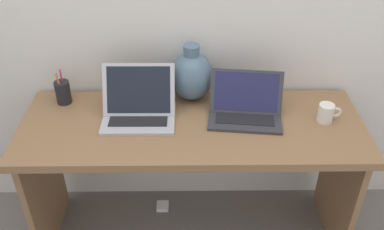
{
  "coord_description": "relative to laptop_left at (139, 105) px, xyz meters",
  "views": [
    {
      "loc": [
        -0.02,
        -1.64,
        1.95
      ],
      "look_at": [
        0.0,
        0.0,
        0.8
      ],
      "focal_mm": 40.29,
      "sensor_mm": 36.0,
      "label": 1
    }
  ],
  "objects": [
    {
      "name": "laptop_right",
      "position": [
        0.51,
        -0.0,
        -0.01
      ],
      "size": [
        0.37,
        0.26,
        0.21
      ],
      "color": "#333338",
      "rests_on": "desk"
    },
    {
      "name": "power_brick",
      "position": [
        0.08,
        0.11,
        -0.8
      ],
      "size": [
        0.07,
        0.07,
        0.03
      ],
      "primitive_type": "cube",
      "color": "white",
      "rests_on": "ground"
    },
    {
      "name": "pen_cup",
      "position": [
        -0.39,
        0.13,
        -0.0
      ],
      "size": [
        0.07,
        0.07,
        0.18
      ],
      "color": "black",
      "rests_on": "desk"
    },
    {
      "name": "coffee_mug",
      "position": [
        0.88,
        -0.05,
        -0.02
      ],
      "size": [
        0.11,
        0.07,
        0.09
      ],
      "color": "white",
      "rests_on": "desk"
    },
    {
      "name": "back_wall",
      "position": [
        0.25,
        0.27,
        0.38
      ],
      "size": [
        4.4,
        0.04,
        2.4
      ],
      "primitive_type": "cube",
      "color": "silver",
      "rests_on": "ground"
    },
    {
      "name": "green_vase",
      "position": [
        0.25,
        0.17,
        0.06
      ],
      "size": [
        0.22,
        0.22,
        0.29
      ],
      "color": "slate",
      "rests_on": "desk"
    },
    {
      "name": "desk",
      "position": [
        0.25,
        -0.07,
        -0.22
      ],
      "size": [
        1.62,
        0.59,
        0.75
      ],
      "color": "olive",
      "rests_on": "ground"
    },
    {
      "name": "ground_plane",
      "position": [
        0.25,
        -0.07,
        -0.82
      ],
      "size": [
        6.0,
        6.0,
        0.0
      ],
      "primitive_type": "plane",
      "color": "slate"
    },
    {
      "name": "laptop_left",
      "position": [
        0.0,
        0.0,
        0.0
      ],
      "size": [
        0.34,
        0.26,
        0.24
      ],
      "color": "#B2B2B7",
      "rests_on": "desk"
    }
  ]
}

